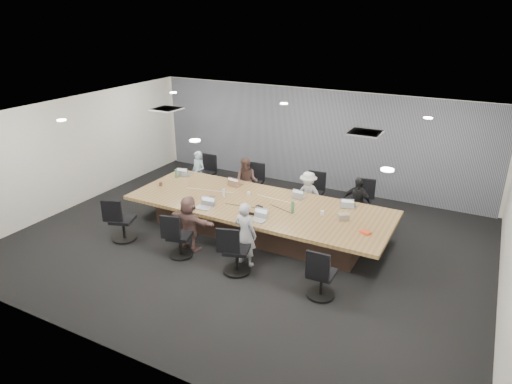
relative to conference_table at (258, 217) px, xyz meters
The scene contains 38 objects.
floor 0.64m from the conference_table, 90.00° to the right, with size 10.00×8.00×0.00m, color black.
ceiling 2.45m from the conference_table, 90.00° to the right, with size 10.00×8.00×0.00m, color white.
wall_back 3.64m from the conference_table, 90.00° to the left, with size 10.00×2.80×0.00m, color silver.
wall_front 4.61m from the conference_table, 90.00° to the right, with size 10.00×2.80×0.00m, color silver.
wall_left 5.12m from the conference_table, behind, with size 8.00×2.80×0.00m, color silver.
curtain 3.56m from the conference_table, 90.00° to the left, with size 9.80×0.04×2.80m, color slate.
conference_table is the anchor object (origin of this frame).
chair_0 3.07m from the conference_table, 146.40° to the left, with size 0.54×0.54×0.80m, color black, non-canonical shape.
chair_1 1.99m from the conference_table, 121.40° to the left, with size 0.52×0.52×0.77m, color black, non-canonical shape.
chair_2 1.83m from the conference_table, 68.39° to the left, with size 0.56×0.56×0.82m, color black, non-canonical shape.
chair_3 2.55m from the conference_table, 41.89° to the left, with size 0.58×0.58×0.86m, color black, non-canonical shape.
chair_4 3.02m from the conference_table, 145.73° to the right, with size 0.55×0.55×0.82m, color black, non-canonical shape.
chair_5 1.94m from the conference_table, 118.90° to the right, with size 0.52×0.52×0.78m, color black, non-canonical shape.
chair_6 1.75m from the conference_table, 76.17° to the right, with size 0.56×0.56×0.83m, color black, non-canonical shape.
chair_7 2.75m from the conference_table, 38.20° to the right, with size 0.53×0.53×0.79m, color black, non-canonical shape.
person_0 2.90m from the conference_table, 152.18° to the left, with size 0.45×0.29×1.23m, color #9EBFCC.
laptop_0 2.70m from the conference_table, 162.64° to the left, with size 0.30×0.21×0.02m, color #B2B2B7.
person_1 1.72m from the conference_table, 127.55° to the left, with size 0.61×0.48×1.26m, color #513731.
laptop_1 1.36m from the conference_table, 142.37° to the left, with size 0.33×0.23×0.02m, color #8C6647.
person_2 1.52m from the conference_table, 63.49° to the left, with size 0.76×0.44×1.17m, color silver.
laptop_2 1.10m from the conference_table, 49.91° to the left, with size 0.29×0.20×0.02m, color #B2B2B7.
person_3 2.34m from the conference_table, 35.46° to the left, with size 0.72×0.30×1.23m, color black.
laptop_3 2.09m from the conference_table, 22.89° to the left, with size 0.29×0.20×0.02m, color #B2B2B7.
person_5 1.66m from the conference_table, 124.81° to the right, with size 1.13×0.36×1.22m, color brown.
laptop_5 1.28m from the conference_table, 139.56° to the right, with size 0.34×0.23×0.02m, color #B2B2B7.
person_6 1.44m from the conference_table, 72.78° to the right, with size 0.49×0.32×1.35m, color #A9A8AE.
laptop_6 0.97m from the conference_table, 62.39° to the right, with size 0.31×0.21×0.02m, color #B2B2B7.
bottle_green_left 2.73m from the conference_table, 169.52° to the left, with size 0.06×0.06×0.23m, color #41784C.
bottle_green_right 1.01m from the conference_table, ahead, with size 0.07×0.07×0.26m, color #41784C.
bottle_clear 0.99m from the conference_table, behind, with size 0.06×0.06×0.20m, color silver.
cup_white_far 0.63m from the conference_table, 144.01° to the left, with size 0.08×0.08×0.10m, color white.
cup_white_near 1.55m from the conference_table, ahead, with size 0.08×0.08×0.10m, color white.
mug_brown 2.68m from the conference_table, behind, with size 0.08×0.08×0.10m, color brown.
mic_left 1.17m from the conference_table, 167.41° to the right, with size 0.15×0.10×0.03m, color black.
mic_right 0.42m from the conference_table, 55.97° to the right, with size 0.15×0.10×0.03m, color black.
stapler 0.73m from the conference_table, 74.98° to the right, with size 0.15×0.04×0.05m, color black.
canvas_bag 2.01m from the conference_table, ahead, with size 0.23×0.14×0.12m, color gray.
snack_packet 2.59m from the conference_table, ahead, with size 0.20×0.13×0.04m, color #F04822.
Camera 1 is at (4.36, -7.88, 4.83)m, focal length 32.00 mm.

